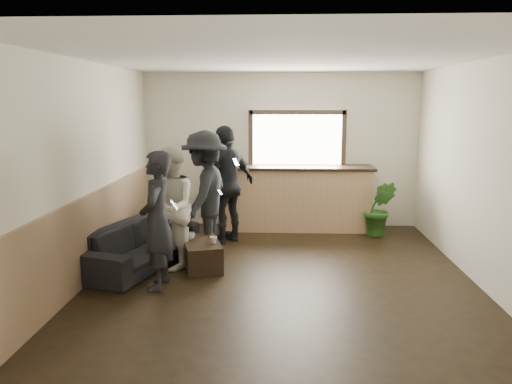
# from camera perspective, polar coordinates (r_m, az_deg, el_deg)

# --- Properties ---
(ground) EXTENTS (5.00, 6.00, 0.01)m
(ground) POSITION_cam_1_polar(r_m,az_deg,el_deg) (6.55, 2.70, -10.10)
(ground) COLOR black
(room_shell) EXTENTS (5.01, 6.01, 2.80)m
(room_shell) POSITION_cam_1_polar(r_m,az_deg,el_deg) (6.24, -3.98, 2.77)
(room_shell) COLOR silver
(room_shell) RESTS_ON ground
(bar_counter) EXTENTS (2.70, 0.68, 2.13)m
(bar_counter) POSITION_cam_1_polar(r_m,az_deg,el_deg) (8.99, 4.67, -0.23)
(bar_counter) COLOR tan
(bar_counter) RESTS_ON ground
(sofa) EXTENTS (1.39, 2.23, 0.61)m
(sofa) POSITION_cam_1_polar(r_m,az_deg,el_deg) (7.23, -13.04, -5.86)
(sofa) COLOR black
(sofa) RESTS_ON ground
(coffee_table) EXTENTS (0.69, 0.95, 0.38)m
(coffee_table) POSITION_cam_1_polar(r_m,az_deg,el_deg) (7.02, -6.23, -7.11)
(coffee_table) COLOR black
(coffee_table) RESTS_ON ground
(cup_a) EXTENTS (0.17, 0.17, 0.10)m
(cup_a) POSITION_cam_1_polar(r_m,az_deg,el_deg) (7.08, -7.49, -5.00)
(cup_a) COLOR silver
(cup_a) RESTS_ON coffee_table
(cup_b) EXTENTS (0.10, 0.10, 0.09)m
(cup_b) POSITION_cam_1_polar(r_m,az_deg,el_deg) (6.86, -4.89, -5.48)
(cup_b) COLOR silver
(cup_b) RESTS_ON coffee_table
(potted_plant) EXTENTS (0.58, 0.50, 0.96)m
(potted_plant) POSITION_cam_1_polar(r_m,az_deg,el_deg) (8.78, 13.95, -1.84)
(potted_plant) COLOR #2D6623
(potted_plant) RESTS_ON ground
(person_a) EXTENTS (0.48, 0.63, 1.70)m
(person_a) POSITION_cam_1_polar(r_m,az_deg,el_deg) (6.20, -11.28, -3.23)
(person_a) COLOR black
(person_a) RESTS_ON ground
(person_b) EXTENTS (0.83, 0.96, 1.70)m
(person_b) POSITION_cam_1_polar(r_m,az_deg,el_deg) (6.91, -9.79, -1.79)
(person_b) COLOR silver
(person_b) RESTS_ON ground
(person_c) EXTENTS (0.91, 1.32, 1.87)m
(person_c) POSITION_cam_1_polar(r_m,az_deg,el_deg) (7.37, -5.87, -0.27)
(person_c) COLOR black
(person_c) RESTS_ON ground
(person_d) EXTENTS (1.09, 1.14, 1.91)m
(person_d) POSITION_cam_1_polar(r_m,az_deg,el_deg) (8.09, -3.35, 0.85)
(person_d) COLOR black
(person_d) RESTS_ON ground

